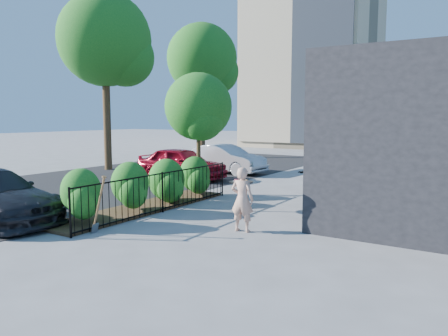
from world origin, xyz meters
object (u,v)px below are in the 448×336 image
Objects in this scene: cafe_table at (241,191)px; shovel at (98,208)px; woman at (242,199)px; car_silver at (225,159)px; street_tree_far at (202,63)px; patio_tree at (199,111)px; car_red at (182,163)px; street_tree_near at (105,45)px.

shovel is at bearing -111.59° from cafe_table.
woman is 10.36m from car_silver.
car_silver is (5.42, -5.98, -5.27)m from street_tree_far.
cafe_table is at bearing -51.36° from street_tree_far.
shovel reaches higher than car_silver.
patio_tree is 3.61m from cafe_table.
woman reaches higher than car_silver.
car_red is (-3.68, 7.72, 0.07)m from shovel.
street_tree_far is at bearing -58.73° from woman.
street_tree_far reaches higher than patio_tree.
street_tree_near is 13.21m from shovel.
street_tree_far is 2.13× the size of car_red.
street_tree_far is 19.31m from shovel.
street_tree_near is 1.00× the size of street_tree_far.
car_red is (-6.24, 5.86, -0.07)m from woman.
cafe_table is (10.15, -4.70, -5.35)m from street_tree_near.
car_silver is at bearing -9.79° from car_red.
car_red is at bearing -60.03° from street_tree_far.
street_tree_far is 17.11m from cafe_table.
shovel is (8.68, -8.40, -5.33)m from street_tree_near.
shovel is 10.93m from car_silver.
car_silver is (-3.26, 10.43, 0.06)m from shovel.
patio_tree is at bearing -134.19° from car_red.
street_tree_far is at bearing 90.00° from street_tree_near.
woman is at bearing -52.29° from street_tree_far.
street_tree_near is at bearing -36.63° from woman.
patio_tree is 8.92m from street_tree_near.
car_red is 0.99× the size of car_silver.
shovel is (-1.47, -3.71, 0.02)m from cafe_table.
woman is at bearing -43.31° from patio_tree.
shovel is at bearing -155.67° from car_red.
street_tree_far is 2.11× the size of car_silver.
car_silver is at bearing 113.60° from patio_tree.
patio_tree reaches higher than shovel.
car_red is at bearing 176.67° from car_silver.
patio_tree is 4.52× the size of cafe_table.
car_silver is (-2.28, 5.22, -2.12)m from patio_tree.
patio_tree is 5.73m from shovel.
shovel is at bearing 29.65° from woman.
shovel is 0.35× the size of car_red.
patio_tree is 0.48× the size of street_tree_near.
woman is at bearing -134.33° from car_red.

